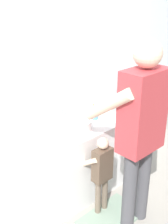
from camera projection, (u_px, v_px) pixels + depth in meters
ground_plane at (94, 205)px, 3.14m from camera, size 14.00×14.00×0.00m
back_wall at (53, 72)px, 3.02m from camera, size 4.40×0.08×2.70m
vanity_cabinet at (75, 162)px, 3.18m from camera, size 1.27×0.54×0.81m
sink_basin at (75, 125)px, 2.98m from camera, size 0.33×0.33×0.11m
faucet at (62, 116)px, 3.11m from camera, size 0.18×0.14×0.18m
toothbrush_cup at (95, 114)px, 3.23m from camera, size 0.07×0.07×0.21m
bath_mat at (111, 217)px, 2.97m from camera, size 0.64×0.40×0.02m
child_toddler at (102, 169)px, 2.87m from camera, size 0.27×0.27×0.86m
adult_parent at (140, 123)px, 2.52m from camera, size 0.56×0.58×1.80m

